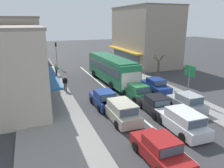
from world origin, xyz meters
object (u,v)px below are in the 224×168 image
Objects in this scene: hatchback_adjacent_lane_trail at (137,92)px; parked_sedan_kerb_second at (155,86)px; pedestrian_browsing_midblock at (65,83)px; wagon_adjacent_lane_lead at (121,111)px; street_tree_right at (158,71)px; sedan_queue_far_back at (160,150)px; traffic_light_downstreet at (56,51)px; pedestrian_with_handbag_near at (56,69)px; sedan_queue_gap_filler at (156,105)px; directional_road_sign at (190,74)px; parked_hatchback_kerb_front at (187,103)px; hatchback_behind_bus_near at (104,99)px; city_bus at (111,68)px; wagon_behind_bus_mid at (182,121)px.

parked_sedan_kerb_second is at bearing 25.46° from hatchback_adjacent_lane_trail.
pedestrian_browsing_midblock is (-9.38, 3.41, 0.40)m from parked_sedan_kerb_second.
wagon_adjacent_lane_lead reaches higher than parked_sedan_kerb_second.
street_tree_right is 10.90m from pedestrian_browsing_midblock.
traffic_light_downstreet is (-2.01, 27.94, 2.19)m from sedan_queue_far_back.
sedan_queue_far_back is 14.91m from street_tree_right.
pedestrian_with_handbag_near is at bearing -98.11° from traffic_light_downstreet.
sedan_queue_gap_filler is 17.09m from pedestrian_with_handbag_near.
pedestrian_browsing_midblock is at bearing 146.52° from directional_road_sign.
parked_hatchback_kerb_front is 0.88× the size of traffic_light_downstreet.
hatchback_adjacent_lane_trail is at bearing 69.94° from sedan_queue_far_back.
pedestrian_with_handbag_near is (-6.30, 15.88, 0.40)m from sedan_queue_gap_filler.
hatchback_behind_bus_near is at bearing 152.07° from parked_hatchback_kerb_front.
directional_road_sign is at bearing -27.33° from hatchback_adjacent_lane_trail.
city_bus is 2.84× the size of street_tree_right.
wagon_behind_bus_mid is at bearing -59.89° from hatchback_behind_bus_near.
hatchback_behind_bus_near is at bearing -162.36° from parked_sedan_kerb_second.
pedestrian_browsing_midblock is at bearing 135.16° from parked_hatchback_kerb_front.
traffic_light_downstreet reaches higher than city_bus.
wagon_behind_bus_mid is 1.08× the size of traffic_light_downstreet.
wagon_adjacent_lane_lead is 2.77× the size of pedestrian_browsing_midblock.
directional_road_sign is 2.21× the size of pedestrian_with_handbag_near.
directional_road_sign is (9.85, -20.69, -0.15)m from traffic_light_downstreet.
sedan_queue_gap_filler is 10.55m from pedestrian_browsing_midblock.
directional_road_sign is at bearing -53.55° from pedestrian_with_handbag_near.
traffic_light_downstreet reaches higher than sedan_queue_gap_filler.
pedestrian_browsing_midblock is at bearing 101.39° from sedan_queue_far_back.
street_tree_right is (4.48, 10.21, 1.11)m from wagon_behind_bus_mid.
parked_hatchback_kerb_front is at bearing 46.03° from wagon_behind_bus_mid.
pedestrian_browsing_midblock is (-6.26, 11.93, 0.32)m from wagon_behind_bus_mid.
wagon_behind_bus_mid is 1.08× the size of sedan_queue_far_back.
directional_road_sign is at bearing -64.55° from traffic_light_downstreet.
city_bus is 2.57× the size of parked_sedan_kerb_second.
sedan_queue_far_back is 0.99× the size of parked_sedan_kerb_second.
street_tree_right reaches higher than wagon_adjacent_lane_lead.
directional_road_sign is (7.84, 7.25, 2.04)m from sedan_queue_far_back.
sedan_queue_far_back is at bearing -121.84° from street_tree_right.
street_tree_right is 2.36× the size of pedestrian_browsing_midblock.
pedestrian_with_handbag_near is 1.00× the size of pedestrian_browsing_midblock.
wagon_adjacent_lane_lead is at bearing 89.63° from sedan_queue_far_back.
street_tree_right is (4.43, 6.73, 1.19)m from sedan_queue_gap_filler.
traffic_light_downstreet is at bearing 116.55° from parked_sedan_kerb_second.
hatchback_behind_bus_near is 7.14m from parked_sedan_kerb_second.
wagon_adjacent_lane_lead is 1.21× the size of hatchback_behind_bus_near.
sedan_queue_gap_filler is 2.62× the size of pedestrian_browsing_midblock.
wagon_behind_bus_mid is 2.78× the size of pedestrian_browsing_midblock.
directional_road_sign is at bearing -90.07° from street_tree_right.
sedan_queue_far_back is 14.64m from pedestrian_browsing_midblock.
parked_sedan_kerb_second is at bearing -58.90° from city_bus.
wagon_behind_bus_mid is 6.87m from directional_road_sign.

